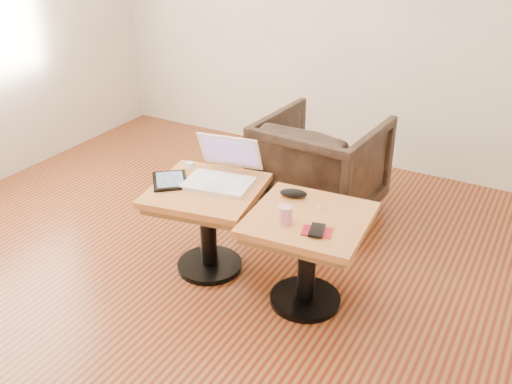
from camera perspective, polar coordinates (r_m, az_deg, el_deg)
The scene contains 11 objects.
room_shell at distance 2.57m, azimuth -6.69°, elevation 13.23°, with size 4.52×4.52×2.71m.
side_table_left at distance 3.25m, azimuth -4.91°, elevation -1.63°, with size 0.68×0.68×0.54m.
side_table_right at distance 2.97m, azimuth 5.23°, elevation -4.67°, with size 0.64×0.64×0.54m.
laptop at distance 3.23m, azimuth -3.40°, elevation 1.95°, with size 0.42×0.42×0.24m.
tablet at distance 3.27m, azimuth -8.60°, elevation 1.15°, with size 0.30×0.30×0.02m.
charging_adapter at distance 3.44m, azimuth -6.63°, elevation 2.76°, with size 0.04×0.04×0.03m, color white.
glasses_case at distance 3.06m, azimuth 3.77°, elevation -0.13°, with size 0.15×0.07×0.05m, color black.
striped_cup at distance 2.81m, azimuth 2.94°, elevation -2.26°, with size 0.07×0.07×0.09m, color #D33277.
earbuds_tangle at distance 2.97m, azimuth 6.40°, elevation -1.59°, with size 0.07×0.05×0.01m.
phone_on_sleeve at distance 2.76m, azimuth 6.11°, elevation -3.89°, with size 0.16×0.14×0.02m.
armchair at distance 3.90m, azimuth 6.48°, elevation 2.56°, with size 0.75×0.77×0.70m, color black.
Camera 1 is at (1.47, -2.02, 1.96)m, focal length 40.00 mm.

